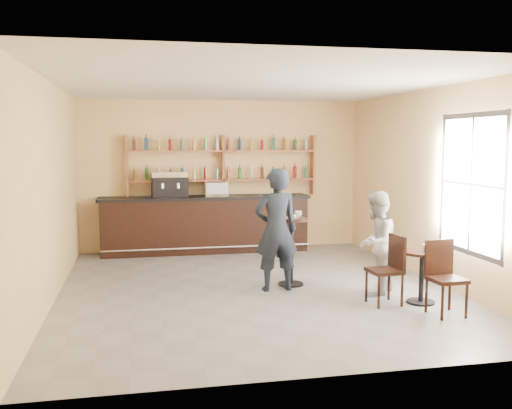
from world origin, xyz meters
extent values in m
plane|color=gray|center=(0.00, 0.00, 0.00)|extent=(7.00, 7.00, 0.00)
plane|color=white|center=(0.00, 0.00, 3.20)|extent=(7.00, 7.00, 0.00)
plane|color=#F9CF8D|center=(0.00, 3.50, 1.60)|extent=(7.00, 0.00, 7.00)
plane|color=#F9CF8D|center=(0.00, -3.50, 1.60)|extent=(7.00, 0.00, 7.00)
plane|color=#F9CF8D|center=(-3.00, 0.00, 1.60)|extent=(0.00, 7.00, 7.00)
plane|color=#F9CF8D|center=(3.00, 0.00, 1.60)|extent=(0.00, 7.00, 7.00)
plane|color=white|center=(2.99, -1.20, 1.70)|extent=(0.00, 2.00, 2.00)
cube|color=white|center=(0.64, 0.09, 1.10)|extent=(0.18, 0.18, 0.00)
torus|color=#E89255|center=(0.65, 0.08, 1.13)|extent=(0.17, 0.17, 0.05)
imported|color=white|center=(0.78, 0.19, 1.15)|extent=(0.16, 0.16, 0.10)
imported|color=black|center=(0.32, -0.17, 0.96)|extent=(0.72, 0.49, 1.91)
imported|color=white|center=(2.26, -1.29, 0.81)|extent=(0.12, 0.12, 0.09)
imported|color=#A6A6AB|center=(1.76, -0.68, 0.79)|extent=(0.95, 0.97, 1.57)
camera|label=1|loc=(-1.73, -8.68, 2.33)|focal=40.00mm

